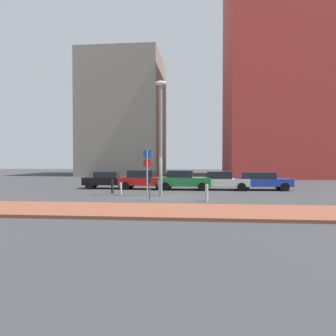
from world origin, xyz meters
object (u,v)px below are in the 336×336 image
street_lamp (161,129)px  traffic_bollard_edge (121,189)px  parked_car_red (144,179)px  traffic_bollard_near (112,186)px  parking_sign_post (147,166)px  traffic_bollard_far (160,188)px  parked_car_blue (261,181)px  parking_meter (150,186)px  parked_car_green (184,180)px  parked_car_white (222,180)px  traffic_bollard_mid (207,193)px  parked_car_black (108,180)px

street_lamp → traffic_bollard_edge: bearing=171.9°
parked_car_red → traffic_bollard_near: 3.88m
parking_sign_post → traffic_bollard_far: (1.01, -0.90, -1.47)m
parked_car_blue → traffic_bollard_edge: (-10.04, -4.74, -0.32)m
parking_meter → traffic_bollard_edge: bearing=132.0°
traffic_bollard_edge → parked_car_green: bearing=48.1°
traffic_bollard_edge → parked_car_white: bearing=33.3°
parking_sign_post → traffic_bollard_edge: bearing=-142.6°
traffic_bollard_far → parking_sign_post: bearing=138.1°
parked_car_green → traffic_bollard_near: (-4.88, -3.32, -0.29)m
parked_car_green → traffic_bollard_near: parked_car_green is taller
parked_car_red → parked_car_green: 3.23m
parked_car_green → traffic_bollard_edge: (-3.98, -4.44, -0.36)m
parked_car_blue → street_lamp: bearing=-144.9°
parked_car_green → traffic_bollard_far: parked_car_green is taller
street_lamp → parked_car_green: bearing=75.6°
parked_car_white → parking_sign_post: (-5.41, -3.39, 1.19)m
parked_car_red → traffic_bollard_near: (-1.66, -3.50, -0.29)m
traffic_bollard_far → traffic_bollard_edge: size_ratio=1.12×
parked_car_green → parking_meter: size_ratio=3.15×
parked_car_blue → traffic_bollard_mid: (-4.38, -7.50, -0.26)m
parking_sign_post → parking_meter: parking_sign_post is taller
parked_car_blue → traffic_bollard_mid: size_ratio=4.55×
parked_car_black → traffic_bollard_edge: (2.34, -4.90, -0.31)m
parked_car_white → parking_meter: bearing=-122.7°
traffic_bollard_mid → traffic_bollard_far: bearing=135.0°
street_lamp → traffic_bollard_far: size_ratio=7.86×
parked_car_black → street_lamp: bearing=-46.2°
parking_sign_post → traffic_bollard_far: size_ratio=3.24×
traffic_bollard_near → traffic_bollard_far: bearing=-13.0°
parking_sign_post → traffic_bollard_near: parking_sign_post is taller
street_lamp → traffic_bollard_near: street_lamp is taller
traffic_bollard_edge → traffic_bollard_far: bearing=6.8°
parked_car_white → traffic_bollard_mid: bearing=-100.3°
parked_car_red → street_lamp: 6.46m
parked_car_black → traffic_bollard_edge: parked_car_black is taller
parked_car_black → parked_car_white: (9.33, -0.30, 0.02)m
street_lamp → parking_meter: bearing=-99.6°
parked_car_blue → traffic_bollard_near: size_ratio=4.47×
traffic_bollard_mid → traffic_bollard_edge: 6.30m
parked_car_red → parking_meter: size_ratio=3.08×
parked_car_white → parking_meter: size_ratio=3.10×
parked_car_red → traffic_bollard_edge: (-0.75, -4.61, -0.36)m
parked_car_black → parking_meter: bearing=-58.0°
parked_car_green → traffic_bollard_near: bearing=-145.8°
parked_car_blue → parking_meter: bearing=-136.2°
parking_sign_post → street_lamp: (1.16, -1.60, 2.42)m
parked_car_white → traffic_bollard_edge: size_ratio=4.85×
parked_car_white → parking_sign_post: parking_sign_post is taller
parked_car_white → traffic_bollard_near: size_ratio=4.16×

